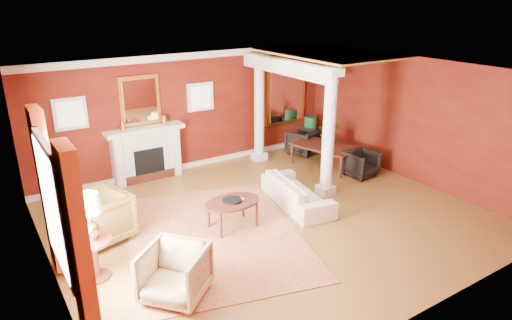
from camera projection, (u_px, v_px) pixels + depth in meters
ground at (270, 218)px, 9.11m from camera, size 8.00×8.00×0.00m
room_shell at (272, 121)px, 8.41m from camera, size 8.04×7.04×2.92m
fireplace at (147, 153)px, 10.83m from camera, size 1.85×0.42×1.29m
overmantel_mirror at (140, 100)px, 10.51m from camera, size 0.95×0.07×1.15m
flank_window_left at (70, 114)px, 9.76m from camera, size 0.70×0.07×0.70m
flank_window_right at (200, 97)px, 11.34m from camera, size 0.70×0.07×0.70m
left_window at (60, 215)px, 6.16m from camera, size 0.21×2.55×2.60m
column_front at (329, 133)px, 9.72m from camera, size 0.36×0.36×2.80m
column_back at (259, 108)px, 11.84m from camera, size 0.36×0.36×2.80m
header_beam at (285, 67)px, 10.56m from camera, size 0.30×3.20×0.32m
amber_ceiling at (328, 53)px, 10.95m from camera, size 2.30×3.40×0.04m
dining_mirror at (286, 95)px, 12.77m from camera, size 1.30×0.07×1.70m
chandelier at (327, 78)px, 11.23m from camera, size 0.60×0.62×0.75m
crown_trim at (189, 56)px, 10.86m from camera, size 8.00×0.08×0.16m
base_trim at (195, 164)px, 11.81m from camera, size 8.00×0.08×0.12m
rug at (214, 235)px, 8.45m from camera, size 4.02×4.75×0.02m
sofa at (297, 188)px, 9.57m from camera, size 0.91×2.06×0.78m
armchair_leopard at (98, 215)px, 8.14m from camera, size 1.13×1.17×1.00m
armchair_stripe at (175, 271)px, 6.61m from camera, size 1.18×1.19×0.89m
coffee_table at (232, 203)px, 8.59m from camera, size 1.11×1.11×0.56m
coffee_book at (235, 195)px, 8.53m from camera, size 0.17×0.09×0.24m
side_table at (90, 223)px, 6.89m from camera, size 0.58×0.58×1.44m
dining_table at (325, 150)px, 11.67m from camera, size 1.00×1.74×0.92m
dining_chair_near at (361, 163)px, 11.09m from camera, size 0.75×0.71×0.71m
dining_chair_far at (303, 141)px, 12.63m from camera, size 0.93×0.90×0.76m
green_urn at (310, 136)px, 13.04m from camera, size 0.41×0.41×0.97m
potted_plant at (329, 122)px, 11.44m from camera, size 0.63×0.69×0.51m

